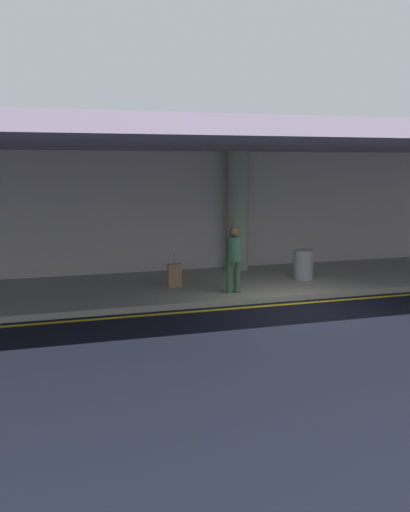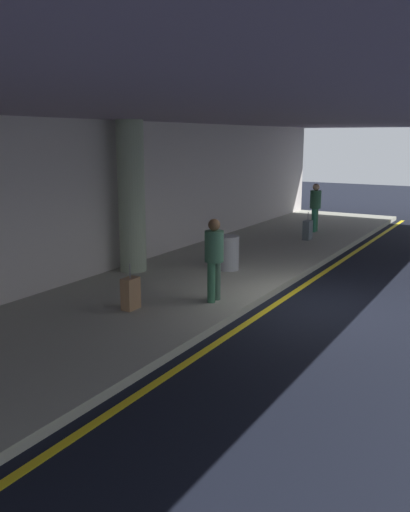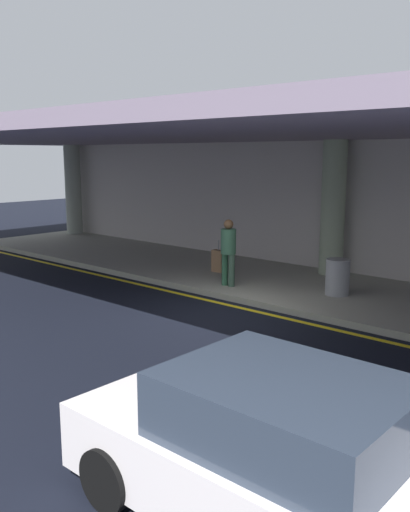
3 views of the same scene
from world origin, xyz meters
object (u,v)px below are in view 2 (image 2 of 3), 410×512
Objects in this scene: traveler_with_luggage at (214,254)px; suitcase_upright_secondary at (131,293)px; support_column_left_mid at (132,197)px; person_waiting_for_ride at (315,204)px; trash_bin_steel at (228,253)px; suitcase_upright_primary at (308,230)px.

traveler_with_luggage is 1.87× the size of suitcase_upright_secondary.
support_column_left_mid is 2.17× the size of person_waiting_for_ride.
traveler_with_luggage is at bearing -112.15° from support_column_left_mid.
trash_bin_steel is (2.49, 1.01, -0.54)m from traveler_with_luggage.
suitcase_upright_primary is 8.64m from suitcase_upright_secondary.
suitcase_upright_secondary is (-8.63, 0.43, 0.00)m from suitcase_upright_primary.
trash_bin_steel is (1.27, -1.98, -1.40)m from support_column_left_mid.
support_column_left_mid is at bearing 161.55° from suitcase_upright_primary.
person_waiting_for_ride is 1.98× the size of trash_bin_steel.
suitcase_upright_primary is (7.36, 0.69, -0.65)m from traveler_with_luggage.
traveler_with_luggage is 1.00× the size of person_waiting_for_ride.
support_column_left_mid is 4.29× the size of trash_bin_steel.
suitcase_upright_primary is at bearing -162.21° from traveler_with_luggage.
suitcase_upright_primary is 4.88m from trash_bin_steel.
traveler_with_luggage is 1.98× the size of trash_bin_steel.
person_waiting_for_ride is at bearing 16.46° from suitcase_upright_secondary.
suitcase_upright_primary reaches higher than trash_bin_steel.
support_column_left_mid is at bearing 54.04° from suitcase_upright_secondary.
suitcase_upright_secondary is at bearing 140.99° from person_waiting_for_ride.
suitcase_upright_secondary is at bearing 178.37° from trash_bin_steel.
suitcase_upright_primary is at bearing -20.50° from support_column_left_mid.
trash_bin_steel is at bearing 141.56° from person_waiting_for_ride.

